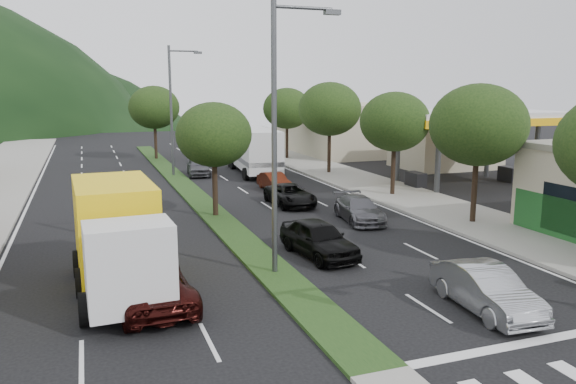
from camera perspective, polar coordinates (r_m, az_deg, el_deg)
name	(u,v)px	position (r m, az deg, el deg)	size (l,w,h in m)	color
ground	(380,376)	(14.45, 9.34, -17.95)	(160.00, 160.00, 0.00)	black
sidewalk_right	(363,182)	(41.21, 7.64, 0.99)	(5.00, 90.00, 0.15)	gray
median	(184,186)	(40.11, -10.49, 0.62)	(1.60, 56.00, 0.12)	#183312
gas_canopy	(467,120)	(41.68, 17.74, 7.02)	(12.20, 8.20, 5.25)	silver
bldg_right_far	(340,128)	(60.93, 5.30, 6.51)	(10.00, 16.00, 5.20)	#B3A88E
tree_r_b	(478,125)	(29.49, 18.77, 6.46)	(4.80, 4.80, 6.94)	black
tree_r_c	(395,122)	(36.10, 10.79, 7.02)	(4.40, 4.40, 6.48)	black
tree_r_d	(330,109)	(44.96, 4.26, 8.39)	(5.00, 5.00, 7.17)	black
tree_r_e	(287,108)	(54.25, -0.11, 8.48)	(4.60, 4.60, 6.71)	black
tree_med_near	(214,135)	(29.80, -7.55, 5.79)	(4.00, 4.00, 6.02)	black
tree_med_far	(154,107)	(55.41, -13.44, 8.36)	(4.80, 4.80, 6.94)	black
streetlight_near	(280,124)	(20.15, -0.86, 6.92)	(2.60, 0.25, 10.00)	#47494C
streetlight_mid	(174,104)	(44.52, -11.55, 8.71)	(2.60, 0.25, 10.00)	#47494C
sedan_silver	(486,289)	(18.70, 19.44, -9.26)	(1.51, 4.32, 1.42)	#95989C
suv_maroon	(153,286)	(18.52, -13.59, -9.26)	(2.25, 4.87, 1.35)	black
car_queue_a	(319,238)	(23.17, 3.13, -4.74)	(1.78, 4.43, 1.51)	black
car_queue_b	(359,209)	(29.42, 7.23, -1.74)	(1.79, 4.39, 1.27)	#525157
car_queue_c	(274,182)	(38.01, -1.40, 1.07)	(1.26, 3.61, 1.19)	#4D1A0C
car_queue_d	(290,195)	(33.14, 0.23, -0.29)	(2.06, 4.47, 1.24)	black
car_queue_e	(198,166)	(45.03, -9.10, 2.58)	(1.68, 4.18, 1.42)	#505056
box_truck	(118,241)	(20.04, -16.87, -4.77)	(3.16, 7.48, 3.63)	silver
motorhome	(254,149)	(45.64, -3.48, 4.36)	(3.74, 9.73, 3.65)	silver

